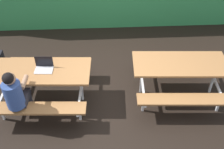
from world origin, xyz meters
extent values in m
cube|color=black|center=(0.00, 0.00, -0.01)|extent=(10.00, 10.00, 0.02)
cube|color=#338C4C|center=(0.00, 2.70, 0.55)|extent=(8.00, 0.12, 1.10)
cube|color=#9E6B3D|center=(-1.27, 0.01, 0.72)|extent=(1.79, 0.84, 0.04)
cube|color=#9E6B3D|center=(-1.31, -0.63, 0.43)|extent=(1.68, 0.37, 0.04)
cube|color=#9E6B3D|center=(-1.24, 0.64, 0.43)|extent=(1.68, 0.37, 0.04)
cube|color=white|center=(-1.97, 0.04, 0.35)|extent=(0.04, 0.04, 0.70)
cube|color=white|center=(-1.97, 0.04, 0.39)|extent=(0.12, 1.55, 0.04)
cube|color=white|center=(-2.00, -0.46, 0.21)|extent=(0.04, 0.04, 0.41)
cube|color=white|center=(-1.94, 0.55, 0.21)|extent=(0.04, 0.04, 0.41)
cube|color=white|center=(-0.58, -0.03, 0.35)|extent=(0.04, 0.04, 0.70)
cube|color=white|center=(-0.58, -0.03, 0.39)|extent=(0.12, 1.55, 0.04)
cube|color=white|center=(-0.61, -0.54, 0.21)|extent=(0.04, 0.04, 0.41)
cube|color=white|center=(-0.55, 0.47, 0.21)|extent=(0.04, 0.04, 0.41)
cube|color=#9E6B3D|center=(1.27, 0.08, 0.72)|extent=(1.79, 0.84, 0.04)
cube|color=#9E6B3D|center=(1.24, -0.56, 0.43)|extent=(1.68, 0.37, 0.04)
cube|color=#9E6B3D|center=(1.31, 0.71, 0.43)|extent=(1.68, 0.37, 0.04)
cube|color=white|center=(0.58, 0.12, 0.35)|extent=(0.04, 0.04, 0.70)
cube|color=white|center=(0.58, 0.12, 0.39)|extent=(0.12, 1.55, 0.04)
cube|color=white|center=(0.55, -0.39, 0.21)|extent=(0.04, 0.04, 0.41)
cube|color=white|center=(0.61, 0.62, 0.21)|extent=(0.04, 0.04, 0.41)
cube|color=white|center=(1.97, 0.04, 0.35)|extent=(0.04, 0.04, 0.70)
cube|color=white|center=(1.97, 0.04, 0.39)|extent=(0.12, 1.55, 0.04)
cube|color=white|center=(1.94, -0.47, 0.21)|extent=(0.04, 0.04, 0.41)
cube|color=white|center=(2.00, 0.55, 0.21)|extent=(0.04, 0.04, 0.41)
cylinder|color=#2D2D38|center=(-1.70, -0.28, 0.23)|extent=(0.11, 0.11, 0.45)
cylinder|color=#2D2D38|center=(-1.52, -0.29, 0.23)|extent=(0.11, 0.11, 0.45)
cube|color=#2D2D38|center=(-1.61, -0.44, 0.51)|extent=(0.32, 0.40, 0.12)
cylinder|color=#334C8C|center=(-1.62, -0.61, 0.75)|extent=(0.30, 0.30, 0.48)
cylinder|color=#A57A5B|center=(-1.75, -0.40, 0.85)|extent=(0.10, 0.30, 0.08)
cylinder|color=#A57A5B|center=(-1.47, -0.42, 0.85)|extent=(0.10, 0.30, 0.08)
sphere|color=#A57A5B|center=(-1.62, -0.59, 1.08)|extent=(0.20, 0.20, 0.20)
sphere|color=black|center=(-1.62, -0.62, 1.11)|extent=(0.18, 0.18, 0.18)
cube|color=silver|center=(-1.22, 0.00, 0.75)|extent=(0.33, 0.24, 0.01)
cube|color=black|center=(-1.22, 0.11, 0.86)|extent=(0.32, 0.03, 0.21)
camera|label=1|loc=(-0.21, -3.83, 3.87)|focal=43.97mm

